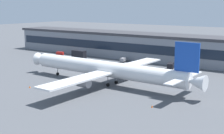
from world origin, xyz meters
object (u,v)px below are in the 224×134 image
object	(u,v)px
catering_truck	(79,54)
traffic_cone_1	(30,87)
follow_me_car	(124,59)
traffic_cone_0	(152,106)
baggage_tug	(60,53)
airliner	(107,69)
crew_van	(170,66)

from	to	relation	value
catering_truck	traffic_cone_1	xyz separation A→B (m)	(22.62, -49.96, -1.96)
follow_me_car	traffic_cone_1	world-z (taller)	follow_me_car
catering_truck	traffic_cone_0	world-z (taller)	catering_truck
baggage_tug	catering_truck	bearing A→B (deg)	-10.65
traffic_cone_0	traffic_cone_1	xyz separation A→B (m)	(-40.36, -4.50, 0.03)
follow_me_car	traffic_cone_0	size ratio (longest dim) A/B	7.70
follow_me_car	catering_truck	size ratio (longest dim) A/B	0.64
traffic_cone_1	airliner	bearing A→B (deg)	45.42
crew_van	traffic_cone_0	xyz separation A→B (m)	(16.83, -47.65, -1.16)
traffic_cone_1	catering_truck	bearing A→B (deg)	114.35
airliner	baggage_tug	distance (m)	65.83
airliner	follow_me_car	world-z (taller)	airliner
airliner	traffic_cone_1	world-z (taller)	airliner
traffic_cone_1	traffic_cone_0	bearing A→B (deg)	6.36
crew_van	traffic_cone_0	bearing A→B (deg)	-70.54
traffic_cone_0	baggage_tug	bearing A→B (deg)	148.35
airliner	baggage_tug	xyz separation A→B (m)	(-55.35, 35.42, -3.98)
airliner	traffic_cone_1	size ratio (longest dim) A/B	101.16
catering_truck	airliner	bearing A→B (deg)	-39.21
traffic_cone_0	traffic_cone_1	bearing A→B (deg)	-173.64
catering_truck	traffic_cone_0	xyz separation A→B (m)	(62.98, -45.47, -1.99)
airliner	catering_truck	xyz separation A→B (m)	(-39.83, 32.50, -2.77)
traffic_cone_0	crew_van	bearing A→B (deg)	109.46
crew_van	catering_truck	world-z (taller)	catering_truck
crew_van	baggage_tug	xyz separation A→B (m)	(-61.66, 0.73, -0.37)
baggage_tug	traffic_cone_0	world-z (taller)	baggage_tug
airliner	follow_me_car	distance (m)	42.95
airliner	follow_me_car	xyz separation A→B (m)	(-18.50, 38.56, -3.97)
baggage_tug	traffic_cone_1	bearing A→B (deg)	-54.20
follow_me_car	traffic_cone_1	bearing A→B (deg)	-88.69
follow_me_car	traffic_cone_0	distance (m)	66.26
follow_me_car	baggage_tug	bearing A→B (deg)	-175.12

